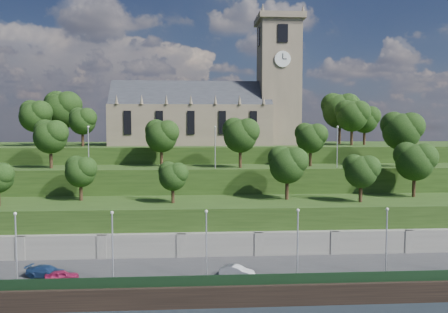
{
  "coord_description": "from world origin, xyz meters",
  "views": [
    {
      "loc": [
        -3.07,
        -43.91,
        18.57
      ],
      "look_at": [
        1.69,
        30.0,
        13.63
      ],
      "focal_mm": 35.0,
      "sensor_mm": 36.0,
      "label": 1
    }
  ],
  "objects": [
    {
      "name": "ground",
      "position": [
        0.0,
        0.0,
        0.0
      ],
      "size": [
        320.0,
        320.0,
        0.0
      ],
      "primitive_type": "plane",
      "color": "black",
      "rests_on": "ground"
    },
    {
      "name": "hilltop",
      "position": [
        0.0,
        50.0,
        7.5
      ],
      "size": [
        160.0,
        32.0,
        15.0
      ],
      "primitive_type": "cube",
      "color": "#1F3812",
      "rests_on": "ground"
    },
    {
      "name": "trees_hilltop",
      "position": [
        0.49,
        45.82,
        21.76
      ],
      "size": [
        71.57,
        16.21,
        11.16
      ],
      "color": "black",
      "rests_on": "hilltop"
    },
    {
      "name": "embankment_upper",
      "position": [
        0.0,
        29.0,
        6.0
      ],
      "size": [
        160.0,
        10.0,
        12.0
      ],
      "primitive_type": "cube",
      "color": "#1F3812",
      "rests_on": "ground"
    },
    {
      "name": "fence",
      "position": [
        0.0,
        0.6,
        2.6
      ],
      "size": [
        160.0,
        0.1,
        1.2
      ],
      "primitive_type": "cube",
      "color": "black",
      "rests_on": "promenade"
    },
    {
      "name": "trees_upper",
      "position": [
        5.92,
        28.03,
        17.63
      ],
      "size": [
        64.06,
        8.76,
        9.24
      ],
      "color": "black",
      "rests_on": "embankment_upper"
    },
    {
      "name": "embankment_lower",
      "position": [
        0.0,
        18.0,
        4.0
      ],
      "size": [
        160.0,
        12.0,
        8.0
      ],
      "primitive_type": "cube",
      "color": "#1F3812",
      "rests_on": "ground"
    },
    {
      "name": "car_left",
      "position": [
        -17.57,
        3.15,
        2.6
      ],
      "size": [
        3.75,
        2.25,
        1.2
      ],
      "primitive_type": "imported",
      "rotation": [
        0.0,
        0.0,
        1.83
      ],
      "color": "maroon",
      "rests_on": "promenade"
    },
    {
      "name": "trees_lower",
      "position": [
        7.67,
        18.46,
        12.95
      ],
      "size": [
        64.98,
        9.08,
        8.37
      ],
      "color": "black",
      "rests_on": "embankment_lower"
    },
    {
      "name": "quay_wall",
      "position": [
        0.0,
        -0.05,
        1.1
      ],
      "size": [
        160.0,
        0.5,
        2.2
      ],
      "primitive_type": "cube",
      "color": "black",
      "rests_on": "ground"
    },
    {
      "name": "car_right",
      "position": [
        -19.67,
        4.6,
        2.65
      ],
      "size": [
        4.74,
        2.72,
        1.29
      ],
      "primitive_type": "imported",
      "rotation": [
        0.0,
        0.0,
        1.35
      ],
      "color": "navy",
      "rests_on": "promenade"
    },
    {
      "name": "lamp_posts_upper",
      "position": [
        0.0,
        26.0,
        16.01
      ],
      "size": [
        40.36,
        0.36,
        6.84
      ],
      "color": "#B2B2B7",
      "rests_on": "embankment_upper"
    },
    {
      "name": "retaining_wall",
      "position": [
        0.0,
        11.97,
        2.5
      ],
      "size": [
        160.0,
        2.1,
        5.0
      ],
      "color": "slate",
      "rests_on": "ground"
    },
    {
      "name": "church",
      "position": [
        0.79,
        45.98,
        22.52
      ],
      "size": [
        38.6,
        12.35,
        27.6
      ],
      "color": "#6C5E4B",
      "rests_on": "hilltop"
    },
    {
      "name": "car_middle",
      "position": [
        1.41,
        3.28,
        2.63
      ],
      "size": [
        4.06,
        2.77,
        1.27
      ],
      "primitive_type": "imported",
      "rotation": [
        0.0,
        0.0,
        1.16
      ],
      "color": "#A9AAAE",
      "rests_on": "promenade"
    },
    {
      "name": "promenade",
      "position": [
        0.0,
        6.0,
        1.0
      ],
      "size": [
        160.0,
        12.0,
        2.0
      ],
      "primitive_type": "cube",
      "color": "#2D2D30",
      "rests_on": "ground"
    },
    {
      "name": "lamp_posts_promenade",
      "position": [
        -2.0,
        2.5,
        6.47
      ],
      "size": [
        60.36,
        0.36,
        7.73
      ],
      "color": "#B2B2B7",
      "rests_on": "promenade"
    }
  ]
}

